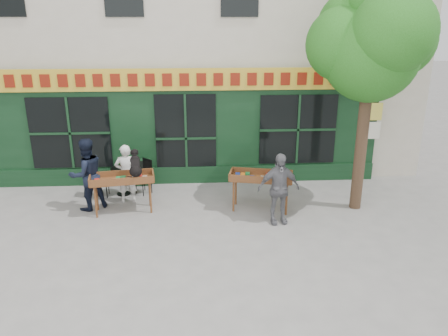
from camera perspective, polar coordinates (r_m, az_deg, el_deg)
The scene contains 14 objects.
ground at distance 10.71m, azimuth -5.03°, elevation -6.34°, with size 80.00×80.00×0.00m, color slate.
building at distance 15.67m, azimuth -5.10°, elevation 20.38°, with size 14.00×7.26×10.00m.
street_tree at distance 10.82m, azimuth 18.89°, elevation 15.58°, with size 3.05×2.90×5.60m.
book_cart_center at distance 10.91m, azimuth -13.16°, elevation -1.61°, with size 1.58×0.84×0.99m.
dog at distance 10.66m, azimuth -11.53°, elevation 0.68°, with size 0.34×0.60×0.60m, color black, non-canonical shape.
woman at distance 11.53m, azimuth -12.64°, elevation -0.71°, with size 0.56×0.37×1.55m, color silver.
book_cart_right at distance 10.79m, azimuth 4.85°, elevation -1.41°, with size 1.60×0.94×0.99m.
man_right at distance 10.13m, azimuth 7.13°, elevation -2.70°, with size 0.99×0.41×1.70m, color slate.
bistro_table at distance 12.10m, azimuth -13.14°, elevation -0.97°, with size 0.60×0.60×0.76m.
bistro_chair_left at distance 12.12m, azimuth -16.20°, elevation -1.12°, with size 0.37×0.36×0.95m.
bistro_chair_right at distance 12.11m, azimuth -10.21°, elevation -0.67°, with size 0.51×0.51×0.95m.
potted_plant at distance 11.98m, azimuth -13.27°, elevation 0.68°, with size 0.15×0.10×0.29m, color gray.
man_left at distance 11.29m, azimuth -17.48°, elevation -0.81°, with size 0.89×0.69×1.83m, color black.
chalkboard at distance 12.69m, azimuth -10.90°, elevation -0.56°, with size 0.57×0.22×0.79m.
Camera 1 is at (0.33, -9.69, 4.55)m, focal length 35.00 mm.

